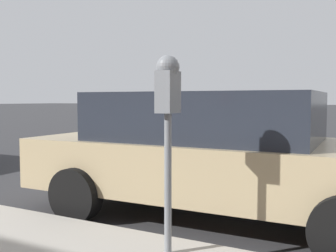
% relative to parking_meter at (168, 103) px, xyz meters
% --- Properties ---
extents(ground_plane, '(220.00, 220.00, 0.00)m').
position_rel_parking_meter_xyz_m(ground_plane, '(2.58, 0.58, -1.40)').
color(ground_plane, '#333335').
extents(parking_meter, '(0.21, 0.19, 1.64)m').
position_rel_parking_meter_xyz_m(parking_meter, '(0.00, 0.00, 0.00)').
color(parking_meter, gray).
rests_on(parking_meter, sidewalk).
extents(car_tan, '(2.17, 4.68, 1.51)m').
position_rel_parking_meter_xyz_m(car_tan, '(1.61, 0.20, -0.61)').
color(car_tan, tan).
rests_on(car_tan, ground_plane).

